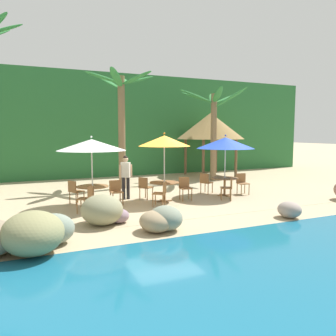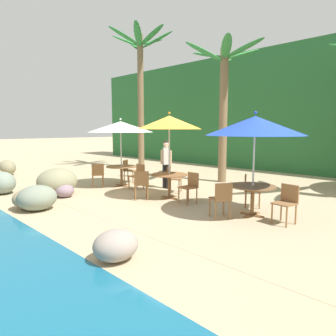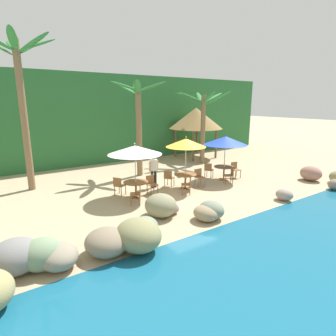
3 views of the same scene
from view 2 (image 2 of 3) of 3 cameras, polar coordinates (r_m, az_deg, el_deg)
The scene contains 22 objects.
ground_plane at distance 9.42m, azimuth -0.59°, elevation -5.56°, with size 120.00×120.00×0.00m, color tan.
terrace_deck at distance 9.42m, azimuth -0.59°, elevation -5.54°, with size 18.00×5.20×0.01m.
foliage_backdrop at distance 16.78m, azimuth 22.37°, elevation 9.85°, with size 28.00×2.40×6.00m.
rock_seawall at distance 10.76m, azimuth -27.28°, elevation -2.65°, with size 16.64×3.29×0.93m.
umbrella_white at distance 11.27m, azimuth -8.77°, elevation 7.54°, with size 2.34×2.34×2.47m.
dining_table_white at distance 11.36m, azimuth -8.62°, elevation -0.28°, with size 1.10×1.10×0.74m.
chair_white_seaward at distance 10.76m, azimuth -5.55°, elevation -1.20°, with size 0.42×0.43×0.87m.
chair_white_inland at distance 12.19m, azimuth -7.40°, elevation -0.23°, with size 0.58×0.58×0.87m.
chair_white_left at distance 11.22m, azimuth -12.87°, elevation -1.00°, with size 0.58×0.58×0.87m.
umbrella_orange at distance 9.15m, azimuth 0.24°, elevation 8.41°, with size 1.93×1.93×2.59m.
dining_table_orange at distance 9.27m, azimuth 0.23°, elevation -1.91°, with size 1.10×1.10×0.74m.
chair_orange_seaward at distance 8.69m, azimuth 4.14°, elevation -3.22°, with size 0.47×0.48×0.87m.
chair_orange_inland at distance 10.12m, azimuth 0.76°, elevation -1.71°, with size 0.59×0.58×0.87m.
chair_orange_left at distance 9.10m, azimuth -4.98°, elevation -2.76°, with size 0.59×0.59×0.87m.
umbrella_blue at distance 7.55m, azimuth 15.81°, elevation 7.52°, with size 2.33×2.33×2.50m.
dining_table_blue at distance 7.70m, azimuth 15.41°, elevation -4.08°, with size 1.10×1.10×0.74m.
chair_blue_seaward at distance 7.33m, azimuth 21.13°, elevation -5.69°, with size 0.47×0.48×0.87m.
chair_blue_inland at distance 8.55m, azimuth 14.84°, elevation -3.62°, with size 0.58×0.58×0.87m.
chair_blue_left at distance 7.25m, azimuth 9.89°, elevation -5.43°, with size 0.58×0.58×0.87m.
palm_tree_nearest at distance 16.77m, azimuth -5.11°, elevation 16.66°, with size 3.42×3.48×7.12m.
palm_tree_second at distance 12.35m, azimuth 10.36°, elevation 14.27°, with size 3.21×2.99×5.29m.
waiter_in_white at distance 10.77m, azimuth -0.35°, elevation 1.38°, with size 0.52×0.36×1.70m.
Camera 2 is at (6.59, -6.40, 2.10)m, focal length 32.92 mm.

